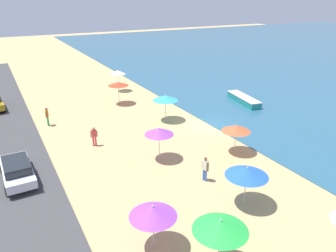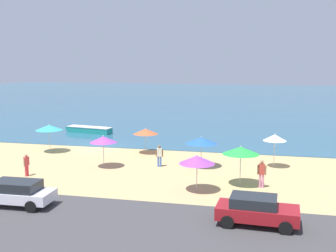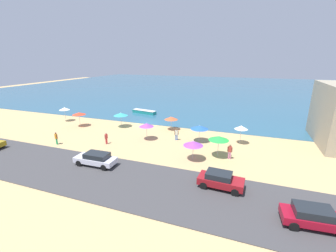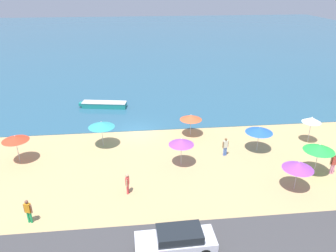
# 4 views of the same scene
# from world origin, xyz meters

# --- Properties ---
(ground_plane) EXTENTS (160.00, 160.00, 0.00)m
(ground_plane) POSITION_xyz_m (0.00, 0.00, 0.00)
(ground_plane) COLOR tan
(sea) EXTENTS (150.00, 110.00, 0.05)m
(sea) POSITION_xyz_m (0.00, 55.00, 0.03)
(sea) COLOR #2B5B77
(sea) RESTS_ON ground_plane
(beach_umbrella_0) EXTENTS (2.40, 2.40, 2.37)m
(beach_umbrella_0) POSITION_xyz_m (10.60, -5.28, 2.05)
(beach_umbrella_0) COLOR #B2B2B7
(beach_umbrella_0) RESTS_ON ground_plane
(beach_umbrella_1) EXTENTS (2.21, 2.21, 2.33)m
(beach_umbrella_1) POSITION_xyz_m (11.23, -11.31, 2.00)
(beach_umbrella_1) COLOR #B2B2B7
(beach_umbrella_1) RESTS_ON ground_plane
(beach_umbrella_2) EXTENTS (2.35, 2.35, 2.62)m
(beach_umbrella_2) POSITION_xyz_m (13.77, -9.48, 2.31)
(beach_umbrella_2) COLOR #B2B2B7
(beach_umbrella_2) RESTS_ON ground_plane
(beach_umbrella_3) EXTENTS (2.37, 2.37, 2.51)m
(beach_umbrella_3) POSITION_xyz_m (-3.22, -2.96, 2.20)
(beach_umbrella_3) COLOR #B2B2B7
(beach_umbrella_3) RESTS_ON ground_plane
(beach_umbrella_6) EXTENTS (1.74, 1.74, 2.61)m
(beach_umbrella_6) POSITION_xyz_m (15.99, -4.19, 2.30)
(beach_umbrella_6) COLOR #B2B2B7
(beach_umbrella_6) RESTS_ON ground_plane
(beach_umbrella_7) EXTENTS (2.15, 2.15, 2.24)m
(beach_umbrella_7) POSITION_xyz_m (5.18, -1.55, 1.94)
(beach_umbrella_7) COLOR #B2B2B7
(beach_umbrella_7) RESTS_ON ground_plane
(beach_umbrella_8) EXTENTS (2.06, 2.06, 2.47)m
(beach_umbrella_8) POSITION_xyz_m (3.44, -7.02, 2.16)
(beach_umbrella_8) COLOR #B2B2B7
(beach_umbrella_8) RESTS_ON ground_plane
(bather_1) EXTENTS (0.57, 0.25, 1.79)m
(bather_1) POSITION_xyz_m (15.12, -9.64, 1.01)
(bather_1) COLOR pink
(bather_1) RESTS_ON ground_plane
(bather_2) EXTENTS (0.28, 0.56, 1.60)m
(bather_2) POSITION_xyz_m (-0.93, -10.49, 0.90)
(bather_2) COLOR #D93D47
(bather_2) RESTS_ON ground_plane
(bather_3) EXTENTS (0.56, 0.30, 1.68)m
(bather_3) POSITION_xyz_m (7.49, -5.85, 0.94)
(bather_3) COLOR #436DC2
(bather_3) RESTS_ON ground_plane
(parked_car_0) EXTENTS (4.57, 1.94, 1.40)m
(parked_car_0) POSITION_xyz_m (1.83, -16.30, 0.81)
(parked_car_0) COLOR silver
(parked_car_0) RESTS_ON coastal_road
(parked_car_4) EXTENTS (4.02, 2.01, 1.44)m
(parked_car_4) POSITION_xyz_m (14.92, -16.16, 0.82)
(parked_car_4) COLOR maroon
(parked_car_4) RESTS_ON coastal_road
(skiff_nearshore) EXTENTS (5.71, 2.18, 0.70)m
(skiff_nearshore) POSITION_xyz_m (-3.83, 7.01, 0.40)
(skiff_nearshore) COLOR teal
(skiff_nearshore) RESTS_ON sea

